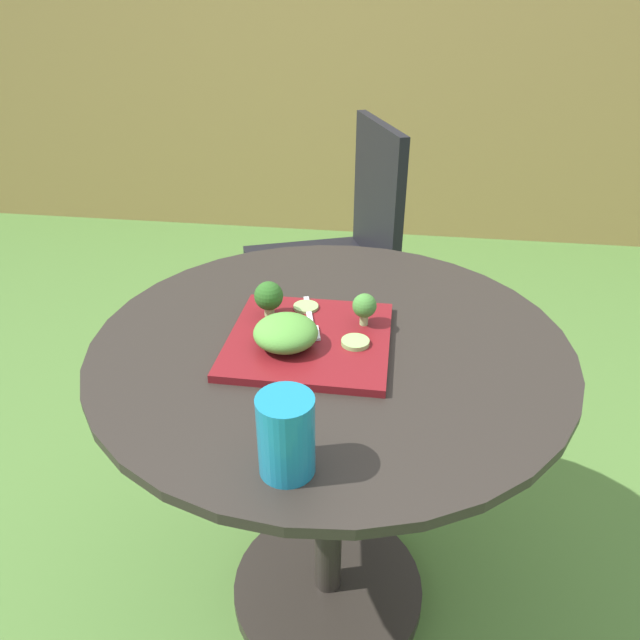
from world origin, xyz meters
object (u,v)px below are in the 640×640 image
salad_plate (309,340)px  fork (310,322)px  patio_chair (343,242)px  drinking_glass (286,439)px

salad_plate → fork: bearing=96.6°
patio_chair → fork: (0.03, -0.88, 0.21)m
drinking_glass → fork: 0.35m
patio_chair → drinking_glass: (0.06, -1.23, 0.24)m
drinking_glass → fork: bearing=94.2°
salad_plate → fork: size_ratio=1.78×
patio_chair → salad_plate: bearing=-87.6°
patio_chair → salad_plate: (0.04, -0.93, 0.20)m
patio_chair → fork: size_ratio=5.86×
fork → patio_chair: bearing=92.2°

